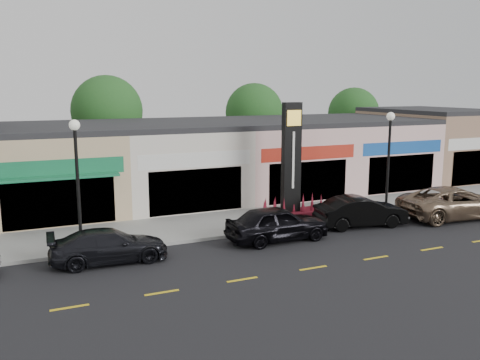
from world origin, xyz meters
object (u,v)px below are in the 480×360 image
Objects in this scene: car_black_conv at (361,212)px; car_gold_suv at (454,203)px; lamp_west_near at (77,172)px; pylon_sign at (291,176)px; car_black_sedan at (277,223)px; car_dark_sedan at (109,246)px; lamp_east_near at (389,152)px.

car_gold_suv is (5.63, -0.58, 0.07)m from car_black_conv.
pylon_sign reaches higher than lamp_west_near.
pylon_sign is 1.00× the size of car_gold_suv.
car_black_sedan is at bearing -11.52° from lamp_west_near.
car_black_sedan reaches higher than car_dark_sedan.
car_black_sedan is at bearing -127.21° from pylon_sign.
car_gold_suv is at bearing -91.57° from car_black_sedan.
car_dark_sedan is (-15.11, -1.61, -2.80)m from lamp_east_near.
pylon_sign is 4.53m from car_black_sedan.
pylon_sign is at bearing -38.12° from car_black_sedan.
car_dark_sedan is (0.89, -1.61, -2.80)m from lamp_west_near.
pylon_sign reaches higher than lamp_east_near.
car_black_conv is (13.40, -1.26, -2.71)m from lamp_west_near.
car_gold_suv reaches higher than car_black_sedan.
pylon_sign is 8.90m from car_gold_suv.
lamp_west_near reaches higher than car_black_conv.
lamp_east_near is 0.91× the size of pylon_sign.
lamp_east_near reaches higher than car_dark_sedan.
car_gold_suv is (19.04, -1.84, -2.64)m from lamp_west_near.
car_black_conv is (-2.60, -1.26, -2.71)m from lamp_east_near.
car_black_sedan is 10.63m from car_gold_suv.
lamp_west_near reaches higher than car_gold_suv.
car_black_conv is at bearing -5.35° from lamp_west_near.
lamp_west_near is at bearing 90.26° from car_gold_suv.
car_black_conv is 5.66m from car_gold_suv.
lamp_east_near is at bearing -81.61° from car_dark_sedan.
lamp_west_near is 13.73m from car_black_conv.
car_dark_sedan is 12.52m from car_black_conv.
lamp_east_near is 8.23m from car_black_sedan.
car_black_sedan is at bearing -167.27° from lamp_east_near.
car_black_conv is at bearing -85.67° from car_black_sedan.
lamp_west_near reaches higher than car_dark_sedan.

